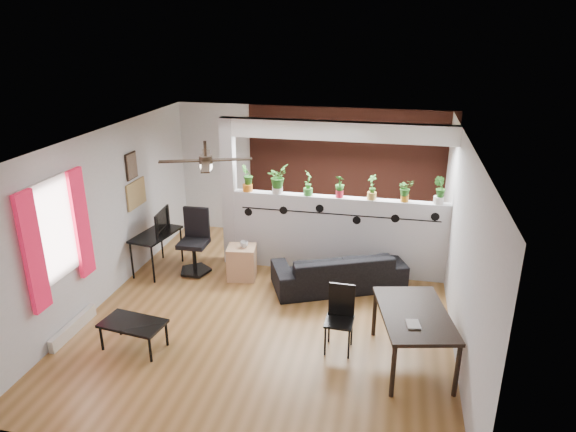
{
  "coord_description": "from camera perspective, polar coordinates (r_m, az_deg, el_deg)",
  "views": [
    {
      "loc": [
        1.67,
        -6.55,
        4.04
      ],
      "look_at": [
        0.12,
        0.6,
        1.29
      ],
      "focal_mm": 32.0,
      "sensor_mm": 36.0,
      "label": 1
    }
  ],
  "objects": [
    {
      "name": "monitor",
      "position": [
        9.13,
        -14.14,
        -0.94
      ],
      "size": [
        0.36,
        0.09,
        0.2
      ],
      "primitive_type": "imported",
      "rotation": [
        0.0,
        0.0,
        1.67
      ],
      "color": "black",
      "rests_on": "computer_desk"
    },
    {
      "name": "cup",
      "position": [
        8.52,
        -4.9,
        -3.17
      ],
      "size": [
        0.16,
        0.16,
        0.1
      ],
      "primitive_type": "imported",
      "rotation": [
        0.0,
        0.0,
        -0.26
      ],
      "color": "gray",
      "rests_on": "cube_shelf"
    },
    {
      "name": "coffee_table",
      "position": [
        7.15,
        -16.85,
        -11.52
      ],
      "size": [
        0.88,
        0.56,
        0.39
      ],
      "color": "black",
      "rests_on": "ground"
    },
    {
      "name": "sofa",
      "position": [
        8.4,
        5.64,
        -6.02
      ],
      "size": [
        2.15,
        1.53,
        0.59
      ],
      "primitive_type": "imported",
      "rotation": [
        0.0,
        0.0,
        3.56
      ],
      "color": "black",
      "rests_on": "ground"
    },
    {
      "name": "computer_desk",
      "position": [
        9.07,
        -14.46,
        -2.26
      ],
      "size": [
        0.64,
        1.01,
        0.69
      ],
      "color": "black",
      "rests_on": "ground"
    },
    {
      "name": "baseboard_heater",
      "position": [
        7.87,
        -22.74,
        -11.33
      ],
      "size": [
        0.08,
        1.0,
        0.18
      ],
      "primitive_type": "cube",
      "color": "silver",
      "rests_on": "ground"
    },
    {
      "name": "potted_plant_2",
      "position": [
        8.54,
        2.26,
        3.77
      ],
      "size": [
        0.18,
        0.22,
        0.42
      ],
      "color": "green",
      "rests_on": "partition_wall"
    },
    {
      "name": "partition_wall",
      "position": [
        8.77,
        5.57,
        -2.08
      ],
      "size": [
        3.6,
        0.18,
        1.35
      ],
      "primitive_type": "cube",
      "color": "#BCBCC1",
      "rests_on": "ground"
    },
    {
      "name": "brick_panel",
      "position": [
        9.95,
        6.72,
        4.44
      ],
      "size": [
        3.9,
        0.05,
        2.6
      ],
      "primitive_type": "cube",
      "color": "#A64530",
      "rests_on": "ground"
    },
    {
      "name": "window_assembly",
      "position": [
        7.27,
        -24.37,
        -1.7
      ],
      "size": [
        0.09,
        1.3,
        1.55
      ],
      "color": "white",
      "rests_on": "room_shell"
    },
    {
      "name": "potted_plant_4",
      "position": [
        8.43,
        9.34,
        3.28
      ],
      "size": [
        0.27,
        0.27,
        0.42
      ],
      "color": "gold",
      "rests_on": "partition_wall"
    },
    {
      "name": "framed_art",
      "position": [
        8.85,
        -17.0,
        5.35
      ],
      "size": [
        0.03,
        0.34,
        0.44
      ],
      "color": "#8C7259",
      "rests_on": "room_shell"
    },
    {
      "name": "potted_plant_5",
      "position": [
        8.43,
        12.9,
        2.86
      ],
      "size": [
        0.22,
        0.21,
        0.37
      ],
      "color": "orange",
      "rests_on": "partition_wall"
    },
    {
      "name": "office_chair",
      "position": [
        8.92,
        -10.29,
        -3.23
      ],
      "size": [
        0.58,
        0.58,
        1.11
      ],
      "color": "black",
      "rests_on": "ground"
    },
    {
      "name": "folding_chair",
      "position": [
        6.82,
        5.85,
        -10.53
      ],
      "size": [
        0.37,
        0.37,
        0.9
      ],
      "color": "black",
      "rests_on": "ground"
    },
    {
      "name": "pier_column",
      "position": [
        8.95,
        -6.53,
        2.61
      ],
      "size": [
        0.22,
        0.2,
        2.6
      ],
      "primitive_type": "cube",
      "color": "#BCBCC1",
      "rests_on": "ground"
    },
    {
      "name": "corkboard",
      "position": [
        9.03,
        -16.51,
        2.37
      ],
      "size": [
        0.03,
        0.6,
        0.45
      ],
      "primitive_type": "cube",
      "color": "#9C7E4B",
      "rests_on": "room_shell"
    },
    {
      "name": "potted_plant_1",
      "position": [
        8.63,
        -1.19,
        4.19
      ],
      "size": [
        0.26,
        0.3,
        0.49
      ],
      "color": "silver",
      "rests_on": "partition_wall"
    },
    {
      "name": "ceiling_fan",
      "position": [
        6.94,
        -9.11,
        5.93
      ],
      "size": [
        1.19,
        1.19,
        0.43
      ],
      "color": "black",
      "rests_on": "room_shell"
    },
    {
      "name": "dining_table",
      "position": [
        6.61,
        13.84,
        -10.95
      ],
      "size": [
        1.08,
        1.48,
        0.73
      ],
      "color": "black",
      "rests_on": "ground"
    },
    {
      "name": "room_shell",
      "position": [
        7.3,
        -1.94,
        -1.49
      ],
      "size": [
        6.3,
        7.1,
        2.9
      ],
      "color": "brown",
      "rests_on": "ground"
    },
    {
      "name": "vine_decal",
      "position": [
        8.53,
        5.59,
        0.18
      ],
      "size": [
        3.31,
        0.01,
        0.3
      ],
      "color": "black",
      "rests_on": "partition_wall"
    },
    {
      "name": "potted_plant_6",
      "position": [
        8.45,
        16.49,
        2.81
      ],
      "size": [
        0.29,
        0.27,
        0.44
      ],
      "color": "silver",
      "rests_on": "partition_wall"
    },
    {
      "name": "book",
      "position": [
        6.3,
        13.03,
        -11.62
      ],
      "size": [
        0.19,
        0.23,
        0.02
      ],
      "primitive_type": "imported",
      "rotation": [
        0.0,
        0.0,
        0.18
      ],
      "color": "gray",
      "rests_on": "dining_table"
    },
    {
      "name": "potted_plant_3",
      "position": [
        8.47,
        5.77,
        3.37
      ],
      "size": [
        0.22,
        0.19,
        0.37
      ],
      "color": "red",
      "rests_on": "partition_wall"
    },
    {
      "name": "potted_plant_0",
      "position": [
        8.76,
        -4.55,
        4.31
      ],
      "size": [
        0.3,
        0.31,
        0.46
      ],
      "color": "orange",
      "rests_on": "partition_wall"
    },
    {
      "name": "cube_shelf",
      "position": [
        8.68,
        -5.15,
        -5.16
      ],
      "size": [
        0.52,
        0.48,
        0.57
      ],
      "primitive_type": "cube",
      "rotation": [
        0.0,
        0.0,
        0.15
      ],
      "color": "tan",
      "rests_on": "ground"
    },
    {
      "name": "ceiling_header",
      "position": [
        8.25,
        6.0,
        9.36
      ],
      "size": [
        3.6,
        0.18,
        0.3
      ],
      "primitive_type": "cube",
      "color": "white",
      "rests_on": "room_shell"
    }
  ]
}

